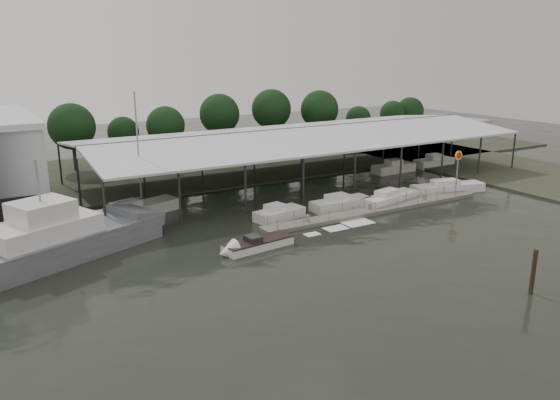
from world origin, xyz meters
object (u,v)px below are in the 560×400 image
white_sailboat (137,210)px  speedboat_underway (252,245)px  shell_fuel_sign (458,165)px  grey_trawler (59,240)px

white_sailboat → speedboat_underway: white_sailboat is taller
shell_fuel_sign → white_sailboat: white_sailboat is taller
grey_trawler → shell_fuel_sign: bearing=-26.5°
white_sailboat → speedboat_underway: 16.22m
grey_trawler → white_sailboat: 12.66m
white_sailboat → speedboat_underway: size_ratio=0.72×
speedboat_underway → white_sailboat: bearing=-76.1°
shell_fuel_sign → white_sailboat: size_ratio=0.43×
shell_fuel_sign → grey_trawler: (-43.65, 3.13, -2.35)m
grey_trawler → speedboat_underway: 16.10m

